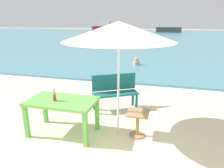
{
  "coord_description": "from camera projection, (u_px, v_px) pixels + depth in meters",
  "views": [
    {
      "loc": [
        0.84,
        -2.33,
        2.3
      ],
      "look_at": [
        -0.58,
        3.0,
        0.6
      ],
      "focal_mm": 32.91,
      "sensor_mm": 36.0,
      "label": 1
    }
  ],
  "objects": [
    {
      "name": "bench_teal_center",
      "position": [
        115.0,
        90.0,
        5.48
      ],
      "size": [
        1.22,
        0.91,
        0.95
      ],
      "color": "#196066",
      "rests_on": "ground_plane"
    },
    {
      "name": "picnic_table_green",
      "position": [
        62.0,
        105.0,
        4.22
      ],
      "size": [
        1.4,
        0.8,
        0.76
      ],
      "color": "#60B24C",
      "rests_on": "ground_plane"
    },
    {
      "name": "beer_bottle_amber",
      "position": [
        54.0,
        97.0,
        4.1
      ],
      "size": [
        0.07,
        0.07,
        0.26
      ],
      "color": "brown",
      "rests_on": "picnic_table_green"
    },
    {
      "name": "patio_umbrella",
      "position": [
        119.0,
        32.0,
        3.72
      ],
      "size": [
        2.1,
        2.1,
        2.3
      ],
      "color": "silver",
      "rests_on": "ground_plane"
    },
    {
      "name": "swimmer_person",
      "position": [
        136.0,
        62.0,
        10.76
      ],
      "size": [
        0.34,
        0.34,
        0.41
      ],
      "color": "tan",
      "rests_on": "sea_water"
    },
    {
      "name": "sea_water",
      "position": [
        162.0,
        37.0,
        30.73
      ],
      "size": [
        120.0,
        50.0,
        0.08
      ],
      "primitive_type": "cube",
      "color": "teal",
      "rests_on": "ground_plane"
    },
    {
      "name": "boat_ferry",
      "position": [
        108.0,
        29.0,
        39.22
      ],
      "size": [
        5.96,
        1.63,
        2.17
      ],
      "color": "maroon",
      "rests_on": "sea_water"
    },
    {
      "name": "boat_tanker",
      "position": [
        168.0,
        29.0,
        41.02
      ],
      "size": [
        4.88,
        1.33,
        1.78
      ],
      "color": "#38383F",
      "rests_on": "sea_water"
    },
    {
      "name": "side_table_wood",
      "position": [
        138.0,
        120.0,
        4.2
      ],
      "size": [
        0.44,
        0.44,
        0.54
      ],
      "color": "#9E7A51",
      "rests_on": "ground_plane"
    }
  ]
}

